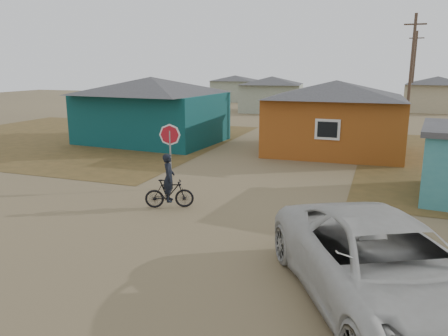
# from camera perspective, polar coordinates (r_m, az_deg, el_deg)

# --- Properties ---
(ground) EXTENTS (120.00, 120.00, 0.00)m
(ground) POSITION_cam_1_polar(r_m,az_deg,el_deg) (12.44, -5.14, -8.81)
(ground) COLOR brown
(grass_nw) EXTENTS (20.00, 18.00, 0.00)m
(grass_nw) POSITION_cam_1_polar(r_m,az_deg,el_deg) (30.49, -18.80, 3.74)
(grass_nw) COLOR brown
(grass_nw) RESTS_ON ground
(house_teal) EXTENTS (8.93, 7.08, 4.00)m
(house_teal) POSITION_cam_1_polar(r_m,az_deg,el_deg) (27.56, -9.41, 7.63)
(house_teal) COLOR #0A383A
(house_teal) RESTS_ON ground
(house_yellow) EXTENTS (7.72, 6.76, 3.90)m
(house_yellow) POSITION_cam_1_polar(r_m,az_deg,el_deg) (24.68, 14.26, 6.65)
(house_yellow) COLOR #954A16
(house_yellow) RESTS_ON ground
(house_pale_west) EXTENTS (7.04, 6.15, 3.60)m
(house_pale_west) POSITION_cam_1_polar(r_m,az_deg,el_deg) (45.83, 6.23, 9.65)
(house_pale_west) COLOR #959E88
(house_pale_west) RESTS_ON ground
(house_beige_east) EXTENTS (6.95, 6.05, 3.60)m
(house_beige_east) POSITION_cam_1_polar(r_m,az_deg,el_deg) (50.74, 26.00, 8.75)
(house_beige_east) COLOR tan
(house_beige_east) RESTS_ON ground
(house_pale_north) EXTENTS (6.28, 5.81, 3.40)m
(house_pale_north) POSITION_cam_1_polar(r_m,az_deg,el_deg) (59.58, 1.46, 10.43)
(house_pale_north) COLOR #959E88
(house_pale_north) RESTS_ON ground
(utility_pole_near) EXTENTS (1.40, 0.20, 8.00)m
(utility_pole_near) POSITION_cam_1_polar(r_m,az_deg,el_deg) (32.45, 23.20, 11.27)
(utility_pole_near) COLOR #4E3B2F
(utility_pole_near) RESTS_ON ground
(utility_pole_far) EXTENTS (1.40, 0.20, 8.00)m
(utility_pole_far) POSITION_cam_1_polar(r_m,az_deg,el_deg) (48.48, 23.52, 11.54)
(utility_pole_far) COLOR #4E3B2F
(utility_pole_far) RESTS_ON ground
(stop_sign) EXTENTS (0.82, 0.20, 2.53)m
(stop_sign) POSITION_cam_1_polar(r_m,az_deg,el_deg) (16.65, -7.07, 3.44)
(stop_sign) COLOR gray
(stop_sign) RESTS_ON ground
(cyclist) EXTENTS (1.68, 1.08, 1.84)m
(cyclist) POSITION_cam_1_polar(r_m,az_deg,el_deg) (14.66, -7.17, -2.65)
(cyclist) COLOR black
(cyclist) RESTS_ON ground
(vehicle) EXTENTS (5.61, 7.05, 1.78)m
(vehicle) POSITION_cam_1_polar(r_m,az_deg,el_deg) (9.09, 20.31, -12.10)
(vehicle) COLOR #B9B9B5
(vehicle) RESTS_ON ground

